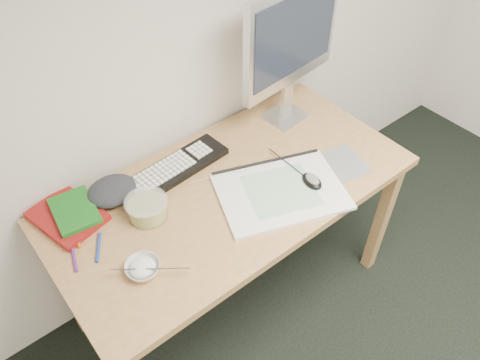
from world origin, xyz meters
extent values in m
cube|color=tan|center=(0.40, 1.13, 0.36)|extent=(0.05, 0.05, 0.71)
cube|color=tan|center=(-0.90, 1.73, 0.36)|extent=(0.05, 0.05, 0.71)
cube|color=tan|center=(0.40, 1.73, 0.36)|extent=(0.05, 0.05, 0.71)
cube|color=tan|center=(-0.25, 1.43, 0.73)|extent=(1.40, 0.70, 0.03)
cube|color=slate|center=(0.16, 1.26, 0.75)|extent=(0.24, 0.23, 0.00)
cube|color=white|center=(-0.12, 1.29, 0.76)|extent=(0.55, 0.48, 0.01)
cube|color=black|center=(-0.35, 1.64, 0.76)|extent=(0.44, 0.17, 0.03)
cube|color=silver|center=(0.22, 1.63, 0.75)|extent=(0.20, 0.18, 0.01)
cube|color=silver|center=(0.22, 1.63, 0.84)|extent=(0.06, 0.03, 0.17)
cube|color=silver|center=(0.22, 1.63, 1.14)|extent=(0.52, 0.09, 0.42)
cube|color=black|center=(0.22, 1.63, 1.15)|extent=(0.46, 0.06, 0.33)
ellipsoid|color=black|center=(0.00, 1.25, 0.78)|extent=(0.08, 0.11, 0.03)
imported|color=white|center=(-0.70, 1.31, 0.77)|extent=(0.12, 0.12, 0.04)
cylinder|color=silver|center=(-0.69, 1.28, 0.79)|extent=(0.21, 0.16, 0.02)
cylinder|color=#B8BE43|center=(-0.57, 1.51, 0.79)|extent=(0.16, 0.16, 0.07)
cube|color=maroon|center=(-0.80, 1.67, 0.76)|extent=(0.24, 0.29, 0.03)
cube|color=#19641A|center=(-0.77, 1.66, 0.78)|extent=(0.17, 0.21, 0.02)
ellipsoid|color=#2A2B32|center=(-0.62, 1.67, 0.78)|extent=(0.18, 0.16, 0.07)
cylinder|color=pink|center=(-0.29, 1.52, 0.75)|extent=(0.15, 0.05, 0.01)
cylinder|color=tan|center=(-0.22, 1.50, 0.75)|extent=(0.16, 0.08, 0.01)
cylinder|color=black|center=(-0.16, 1.46, 0.75)|extent=(0.19, 0.01, 0.01)
cylinder|color=#1C3A9B|center=(-0.77, 1.49, 0.76)|extent=(0.07, 0.11, 0.01)
cylinder|color=#C36417|center=(-0.80, 1.58, 0.76)|extent=(0.05, 0.11, 0.01)
cylinder|color=#58227D|center=(-0.86, 1.50, 0.76)|extent=(0.04, 0.11, 0.01)
camera|label=1|loc=(-1.00, 0.44, 2.03)|focal=35.00mm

